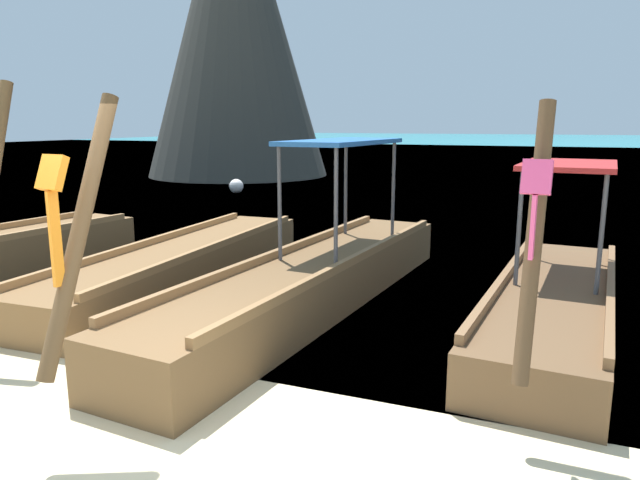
{
  "coord_description": "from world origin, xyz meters",
  "views": [
    {
      "loc": [
        2.63,
        -3.16,
        2.36
      ],
      "look_at": [
        0.0,
        3.36,
        0.95
      ],
      "focal_mm": 32.88,
      "sensor_mm": 36.0,
      "label": 1
    }
  ],
  "objects_px": {
    "karst_rock": "(231,26)",
    "mooring_buoy_near": "(236,186)",
    "longtail_boat_orange_ribbon": "(314,279)",
    "longtail_boat_green_ribbon": "(180,263)",
    "longtail_boat_pink_ribbon": "(554,302)"
  },
  "relations": [
    {
      "from": "karst_rock",
      "to": "mooring_buoy_near",
      "type": "xyz_separation_m",
      "value": [
        3.69,
        -6.3,
        -6.24
      ]
    },
    {
      "from": "mooring_buoy_near",
      "to": "longtail_boat_orange_ribbon",
      "type": "bearing_deg",
      "value": -55.57
    },
    {
      "from": "karst_rock",
      "to": "mooring_buoy_near",
      "type": "height_order",
      "value": "karst_rock"
    },
    {
      "from": "longtail_boat_green_ribbon",
      "to": "longtail_boat_pink_ribbon",
      "type": "distance_m",
      "value": 5.26
    },
    {
      "from": "longtail_boat_orange_ribbon",
      "to": "karst_rock",
      "type": "height_order",
      "value": "karst_rock"
    },
    {
      "from": "longtail_boat_pink_ribbon",
      "to": "mooring_buoy_near",
      "type": "distance_m",
      "value": 14.39
    },
    {
      "from": "longtail_boat_green_ribbon",
      "to": "longtail_boat_orange_ribbon",
      "type": "height_order",
      "value": "longtail_boat_green_ribbon"
    },
    {
      "from": "longtail_boat_green_ribbon",
      "to": "longtail_boat_pink_ribbon",
      "type": "xyz_separation_m",
      "value": [
        5.26,
        -0.15,
        0.05
      ]
    },
    {
      "from": "longtail_boat_pink_ribbon",
      "to": "mooring_buoy_near",
      "type": "bearing_deg",
      "value": 134.6
    },
    {
      "from": "longtail_boat_green_ribbon",
      "to": "karst_rock",
      "type": "xyz_separation_m",
      "value": [
        -8.54,
        16.4,
        6.2
      ]
    },
    {
      "from": "longtail_boat_green_ribbon",
      "to": "karst_rock",
      "type": "relative_size",
      "value": 0.48
    },
    {
      "from": "longtail_boat_green_ribbon",
      "to": "longtail_boat_orange_ribbon",
      "type": "distance_m",
      "value": 2.38
    },
    {
      "from": "longtail_boat_pink_ribbon",
      "to": "karst_rock",
      "type": "distance_m",
      "value": 22.4
    },
    {
      "from": "longtail_boat_orange_ribbon",
      "to": "mooring_buoy_near",
      "type": "distance_m",
      "value": 12.73
    },
    {
      "from": "mooring_buoy_near",
      "to": "longtail_boat_pink_ribbon",
      "type": "bearing_deg",
      "value": -45.4
    }
  ]
}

